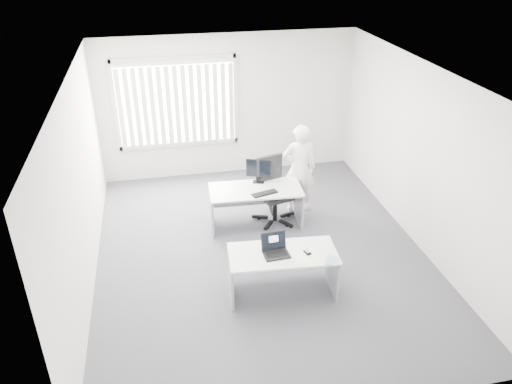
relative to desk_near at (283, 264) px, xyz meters
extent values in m
plane|color=#56565E|center=(-0.08, 0.98, -0.48)|extent=(6.00, 6.00, 0.00)
cube|color=silver|center=(-0.08, 3.98, 0.92)|extent=(5.00, 0.02, 2.80)
cube|color=silver|center=(-0.08, -2.02, 0.92)|extent=(5.00, 0.02, 2.80)
cube|color=silver|center=(-2.58, 0.98, 0.92)|extent=(0.02, 6.00, 2.80)
cube|color=silver|center=(2.42, 0.98, 0.92)|extent=(0.02, 6.00, 2.80)
cube|color=white|center=(-0.08, 0.98, 2.32)|extent=(5.00, 6.00, 0.02)
cube|color=beige|center=(-1.08, 3.94, 1.07)|extent=(2.32, 0.06, 1.76)
cube|color=silver|center=(0.00, 0.00, 0.17)|extent=(1.50, 0.79, 0.03)
cube|color=#9A999C|center=(-0.71, 0.06, -0.16)|extent=(0.09, 0.63, 0.64)
cube|color=#9A999C|center=(0.71, -0.06, -0.16)|extent=(0.09, 0.63, 0.64)
cube|color=silver|center=(0.00, 1.81, 0.20)|extent=(1.56, 0.80, 0.03)
cube|color=#9A999C|center=(-0.74, 1.85, -0.14)|extent=(0.07, 0.66, 0.67)
cube|color=#9A999C|center=(0.74, 1.77, -0.14)|extent=(0.07, 0.66, 0.67)
cylinder|color=black|center=(0.36, 1.88, -0.43)|extent=(0.80, 0.80, 0.09)
cylinder|color=black|center=(0.36, 1.88, -0.23)|extent=(0.08, 0.08, 0.50)
cube|color=black|center=(0.36, 1.88, 0.02)|extent=(0.61, 0.61, 0.08)
cube|color=black|center=(0.30, 2.10, 0.36)|extent=(0.47, 0.19, 0.59)
imported|color=white|center=(0.85, 2.18, 0.33)|extent=(0.63, 0.45, 1.61)
cube|color=white|center=(0.27, -0.12, 0.19)|extent=(0.35, 0.28, 0.00)
cube|color=silver|center=(0.58, -0.31, 0.19)|extent=(0.24, 0.26, 0.01)
cube|color=black|center=(0.11, 1.61, 0.23)|extent=(0.45, 0.25, 0.02)
camera|label=1|loc=(-1.48, -5.29, 4.07)|focal=35.00mm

